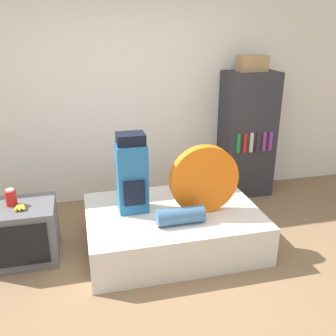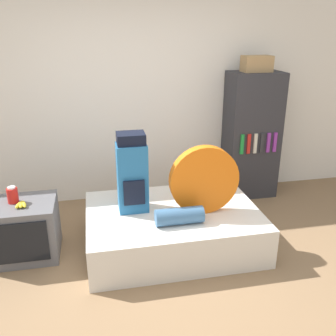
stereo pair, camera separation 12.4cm
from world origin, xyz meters
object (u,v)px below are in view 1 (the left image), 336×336
Objects in this scene: sleeping_roll at (180,216)px; bookshelf at (247,135)px; tent_bag at (204,179)px; television at (22,232)px; backpack at (132,174)px; cardboard_box at (252,63)px; canister at (11,198)px.

bookshelf is (1.25, 1.33, 0.32)m from sleeping_roll.
bookshelf reaches higher than tent_bag.
bookshelf reaches higher than television.
backpack is at bearing 164.02° from tent_bag.
tent_bag is 1.52× the size of sleeping_roll.
television is at bearing -160.99° from bookshelf.
bookshelf is (1.63, 0.95, 0.02)m from backpack.
bookshelf is 0.89m from cardboard_box.
sleeping_roll is at bearing -133.35° from bookshelf.
canister is 0.10× the size of bookshelf.
backpack is 1.17m from television.
cardboard_box reaches higher than tent_bag.
bookshelf is (2.70, 0.93, 0.52)m from television.
television is (-1.73, 0.21, -0.46)m from tent_bag.
cardboard_box is at bearing -128.62° from bookshelf.
tent_bag is at bearing 33.40° from sleeping_roll.
sleeping_roll is 1.85m from bookshelf.
canister is at bearing 171.88° from tent_bag.
backpack is 2.08m from cardboard_box.
sleeping_roll is (0.38, -0.38, -0.30)m from backpack.
cardboard_box is (0.95, 1.12, 0.95)m from tent_bag.
television is 3.97× the size of canister.
tent_bag is at bearing -15.98° from backpack.
cardboard_box is at bearing 29.92° from backpack.
canister is 2.90m from bookshelf.
canister is (-1.50, 0.44, 0.15)m from sleeping_roll.
backpack is 2.28× the size of cardboard_box.
tent_bag reaches higher than canister.
sleeping_roll is (-0.28, -0.19, -0.26)m from tent_bag.
cardboard_box reaches higher than television.
cardboard_box is at bearing 46.59° from sleeping_roll.
canister is at bearing -162.44° from cardboard_box.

